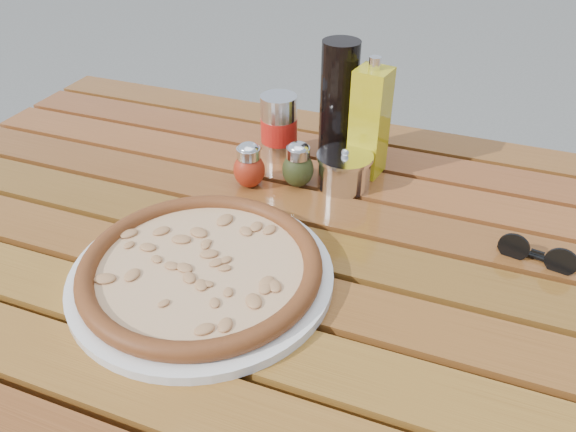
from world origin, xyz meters
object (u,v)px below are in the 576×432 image
(oregano_shaker, at_px, (298,165))
(parmesan_tin, at_px, (344,170))
(olive_oil_cruet, at_px, (370,122))
(pizza, at_px, (201,266))
(plate, at_px, (202,275))
(sunglasses, at_px, (537,255))
(soda_can, at_px, (279,128))
(dark_bottle, at_px, (338,103))
(table, at_px, (283,277))
(pepper_shaker, at_px, (249,166))

(oregano_shaker, relative_size, parmesan_tin, 0.85)
(olive_oil_cruet, xyz_separation_m, parmesan_tin, (-0.02, -0.06, -0.07))
(pizza, relative_size, oregano_shaker, 5.53)
(plate, xyz_separation_m, oregano_shaker, (0.04, 0.28, 0.03))
(pizza, distance_m, olive_oil_cruet, 0.40)
(pizza, bearing_deg, sunglasses, 25.10)
(soda_can, xyz_separation_m, sunglasses, (0.46, -0.16, -0.04))
(olive_oil_cruet, xyz_separation_m, sunglasses, (0.29, -0.17, -0.08))
(oregano_shaker, xyz_separation_m, dark_bottle, (0.03, 0.11, 0.07))
(table, relative_size, pepper_shaker, 17.07)
(table, xyz_separation_m, pizza, (-0.07, -0.12, 0.10))
(plate, xyz_separation_m, parmesan_tin, (0.11, 0.31, 0.02))
(soda_can, bearing_deg, table, -66.96)
(table, bearing_deg, dark_bottle, 90.05)
(sunglasses, bearing_deg, oregano_shaker, 178.99)
(pepper_shaker, height_order, sunglasses, pepper_shaker)
(pepper_shaker, height_order, soda_can, soda_can)
(pizza, bearing_deg, parmesan_tin, 69.87)
(pizza, distance_m, soda_can, 0.37)
(oregano_shaker, height_order, soda_can, soda_can)
(table, relative_size, dark_bottle, 6.36)
(olive_oil_cruet, bearing_deg, plate, -110.35)
(pizza, xyz_separation_m, parmesan_tin, (0.11, 0.31, 0.01))
(dark_bottle, distance_m, soda_can, 0.12)
(plate, bearing_deg, table, 59.94)
(pepper_shaker, bearing_deg, table, -48.21)
(plate, relative_size, pizza, 0.79)
(parmesan_tin, bearing_deg, pepper_shaker, -158.91)
(plate, relative_size, pepper_shaker, 4.39)
(dark_bottle, bearing_deg, pepper_shaker, -127.25)
(parmesan_tin, bearing_deg, oregano_shaker, -160.29)
(parmesan_tin, height_order, sunglasses, parmesan_tin)
(pizza, relative_size, dark_bottle, 2.06)
(table, bearing_deg, oregano_shaker, 102.28)
(table, distance_m, olive_oil_cruet, 0.30)
(plate, bearing_deg, parmesan_tin, 69.87)
(plate, bearing_deg, pepper_shaker, 99.03)
(plate, xyz_separation_m, sunglasses, (0.43, 0.20, 0.01))
(oregano_shaker, distance_m, parmesan_tin, 0.08)
(plate, height_order, soda_can, soda_can)
(pepper_shaker, xyz_separation_m, olive_oil_cruet, (0.17, 0.12, 0.06))
(parmesan_tin, bearing_deg, table, -102.57)
(oregano_shaker, bearing_deg, pizza, -97.67)
(dark_bottle, xyz_separation_m, olive_oil_cruet, (0.06, -0.03, -0.01))
(pepper_shaker, distance_m, olive_oil_cruet, 0.22)
(pepper_shaker, xyz_separation_m, dark_bottle, (0.11, 0.15, 0.07))
(table, bearing_deg, olive_oil_cruet, 75.15)
(olive_oil_cruet, distance_m, parmesan_tin, 0.09)
(plate, distance_m, sunglasses, 0.47)
(table, distance_m, plate, 0.16)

